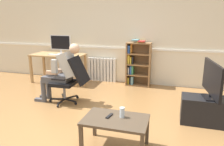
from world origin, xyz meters
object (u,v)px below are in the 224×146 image
object	(u,v)px
computer_mouse	(64,55)
coffee_table	(116,123)
tv_stand	(208,111)
imac_monitor	(61,43)
office_chair	(71,78)
keyboard	(56,55)
drinking_glass	(122,112)
spare_remote	(109,116)
person_seated	(62,71)
tv_screen	(212,80)
radiator	(102,70)
computer_desk	(58,58)
bookshelf	(137,64)

from	to	relation	value
computer_mouse	coffee_table	distance (m)	3.22
tv_stand	imac_monitor	bearing A→B (deg)	156.45
office_chair	coffee_table	xyz separation A→B (m)	(1.29, -1.30, -0.14)
imac_monitor	keyboard	bearing A→B (deg)	-99.18
drinking_glass	keyboard	bearing A→B (deg)	134.83
keyboard	spare_remote	size ratio (longest dim) A/B	2.71
keyboard	spare_remote	distance (m)	3.26
person_seated	coffee_table	bearing A→B (deg)	46.88
tv_screen	drinking_glass	bearing A→B (deg)	123.43
computer_mouse	spare_remote	xyz separation A→B (m)	(1.96, -2.41, -0.33)
computer_mouse	radiator	distance (m)	1.09
tv_screen	coffee_table	bearing A→B (deg)	123.50
imac_monitor	office_chair	xyz separation A→B (m)	(0.95, -1.35, -0.52)
person_seated	keyboard	bearing A→B (deg)	-146.70
keyboard	spare_remote	world-z (taller)	keyboard
computer_desk	tv_screen	size ratio (longest dim) A/B	1.53
radiator	tv_stand	world-z (taller)	radiator
coffee_table	drinking_glass	bearing A→B (deg)	42.51
drinking_glass	radiator	bearing A→B (deg)	113.77
keyboard	computer_mouse	xyz separation A→B (m)	(0.23, 0.02, 0.01)
person_seated	tv_stand	world-z (taller)	person_seated
imac_monitor	coffee_table	xyz separation A→B (m)	(2.25, -2.65, -0.66)
bookshelf	computer_mouse	bearing A→B (deg)	-167.34
keyboard	imac_monitor	bearing A→B (deg)	80.82
bookshelf	coffee_table	bearing A→B (deg)	-85.38
bookshelf	radiator	bearing A→B (deg)	174.12
imac_monitor	keyboard	xyz separation A→B (m)	(-0.04, -0.22, -0.28)
computer_desk	computer_mouse	size ratio (longest dim) A/B	13.87
computer_mouse	office_chair	size ratio (longest dim) A/B	0.10
radiator	person_seated	size ratio (longest dim) A/B	0.65
bookshelf	person_seated	world-z (taller)	person_seated
keyboard	drinking_glass	xyz separation A→B (m)	(2.35, -2.37, -0.26)
tv_stand	spare_remote	world-z (taller)	spare_remote
computer_mouse	person_seated	world-z (taller)	person_seated
spare_remote	office_chair	bearing A→B (deg)	-36.04
computer_mouse	person_seated	size ratio (longest dim) A/B	0.08
computer_desk	computer_mouse	bearing A→B (deg)	-26.08
bookshelf	coffee_table	world-z (taller)	bookshelf
computer_desk	office_chair	world-z (taller)	office_chair
computer_mouse	tv_screen	size ratio (longest dim) A/B	0.11
computer_mouse	tv_stand	size ratio (longest dim) A/B	0.12
drinking_glass	coffee_table	bearing A→B (deg)	-137.49
keyboard	tv_screen	distance (m)	3.79
computer_mouse	drinking_glass	world-z (taller)	computer_mouse
person_seated	tv_screen	xyz separation A→B (m)	(2.75, -0.18, 0.10)
computer_desk	tv_stand	xyz separation A→B (m)	(3.57, -1.46, -0.44)
coffee_table	spare_remote	distance (m)	0.12
radiator	tv_stand	bearing A→B (deg)	-36.70
bookshelf	coffee_table	xyz separation A→B (m)	(0.23, -2.86, -0.18)
keyboard	coffee_table	bearing A→B (deg)	-46.81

